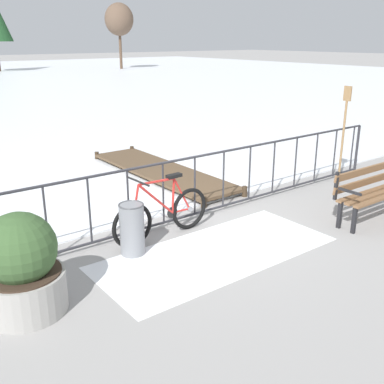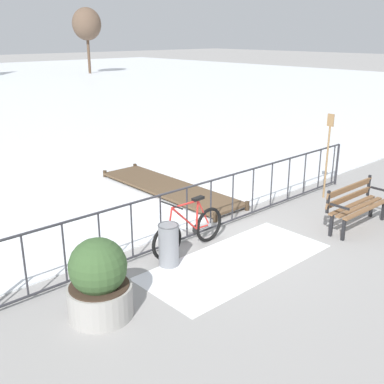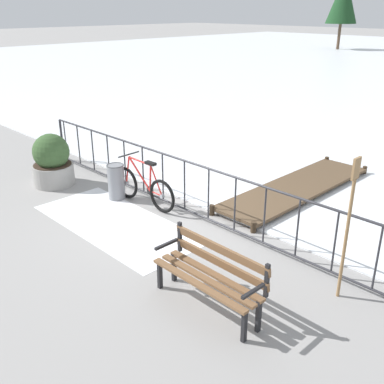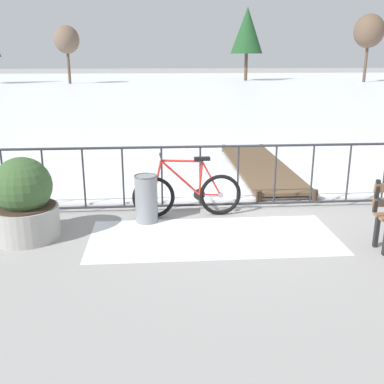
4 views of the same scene
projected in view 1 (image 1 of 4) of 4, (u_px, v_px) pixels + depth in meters
ground_plane at (195, 218)px, 7.59m from camera, size 160.00×160.00×0.00m
snow_patch at (216, 252)px, 6.37m from camera, size 3.44×1.50×0.01m
railing_fence at (195, 186)px, 7.41m from camera, size 9.06×0.06×1.07m
bicycle_near_railing at (162, 214)px, 6.76m from camera, size 1.71×0.52×0.97m
park_bench at (372, 189)px, 7.45m from camera, size 1.61×0.50×0.89m
planter_with_shrub at (22, 268)px, 4.86m from camera, size 0.89×0.89×1.14m
trash_bin at (132, 229)px, 6.24m from camera, size 0.35×0.35×0.73m
oar_upright at (344, 130)px, 8.91m from camera, size 0.04×0.16×1.98m
wooden_dock at (161, 171)px, 9.88m from camera, size 1.10×4.28×0.20m
tree_centre at (119, 20)px, 42.28m from camera, size 2.65×2.65×5.92m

